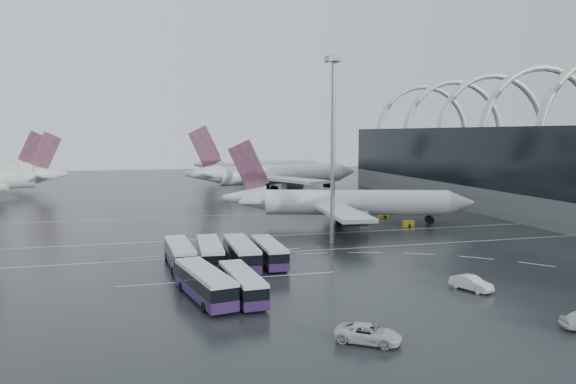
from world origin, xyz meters
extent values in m
plane|color=black|center=(0.00, 0.00, 0.00)|extent=(420.00, 420.00, 0.00)
torus|color=silver|center=(58.00, 28.00, 18.00)|extent=(33.80, 1.80, 33.80)
torus|color=silver|center=(58.00, 47.00, 18.00)|extent=(33.80, 1.80, 33.80)
torus|color=silver|center=(58.00, 66.00, 18.00)|extent=(33.80, 1.80, 33.80)
torus|color=silver|center=(58.00, 85.00, 18.00)|extent=(33.80, 1.80, 33.80)
cube|color=silver|center=(0.00, -2.00, 0.01)|extent=(120.00, 0.25, 0.01)
cube|color=silver|center=(0.00, 12.00, 0.01)|extent=(120.00, 0.25, 0.01)
cube|color=silver|center=(0.00, 40.00, 0.01)|extent=(120.00, 0.25, 0.01)
cube|color=silver|center=(-24.00, -16.00, 0.01)|extent=(28.00, 0.25, 0.01)
cube|color=silver|center=(-24.00, 0.00, 0.01)|extent=(28.00, 0.25, 0.01)
cylinder|color=silver|center=(8.07, 20.41, 4.51)|extent=(36.85, 15.61, 5.13)
cone|color=silver|center=(28.29, 14.29, 4.51)|extent=(6.57, 6.45, 5.13)
cone|color=silver|center=(-13.85, 27.04, 5.40)|extent=(9.95, 7.47, 5.13)
cube|color=#431B71|center=(-13.00, 26.78, 11.94)|extent=(8.31, 2.98, 10.88)
cube|color=silver|center=(-12.16, 26.52, 5.40)|extent=(8.42, 16.40, 0.44)
cube|color=silver|center=(1.48, 10.85, 3.98)|extent=(8.03, 22.56, 0.71)
cube|color=silver|center=(7.88, 32.02, 3.98)|extent=(16.09, 22.36, 0.71)
cylinder|color=slate|center=(4.91, 13.04, 2.39)|extent=(5.53, 4.29, 3.01)
cylinder|color=slate|center=(9.52, 28.29, 2.39)|extent=(5.53, 4.29, 3.01)
cube|color=black|center=(4.68, 21.43, 0.97)|extent=(11.80, 8.49, 1.95)
cylinder|color=silver|center=(10.03, 89.09, 5.44)|extent=(43.32, 15.48, 6.19)
cone|color=silver|center=(34.13, 94.52, 5.44)|extent=(7.60, 7.44, 6.19)
cone|color=silver|center=(-16.16, 83.20, 6.51)|extent=(11.77, 8.38, 6.19)
cube|color=#431B71|center=(-15.12, 83.43, 14.40)|extent=(10.17, 2.88, 13.11)
cube|color=silver|center=(-14.08, 83.67, 6.51)|extent=(8.90, 19.79, 0.53)
cube|color=silver|center=(8.79, 75.14, 4.80)|extent=(17.92, 27.35, 0.85)
cube|color=silver|center=(2.94, 101.16, 4.80)|extent=(7.78, 26.76, 0.85)
cylinder|color=slate|center=(11.10, 79.49, 2.88)|extent=(6.52, 4.83, 3.63)
cylinder|color=slate|center=(6.88, 98.22, 2.88)|extent=(6.52, 4.83, 3.63)
cube|color=black|center=(5.87, 88.15, 1.17)|extent=(13.99, 9.47, 2.35)
cylinder|color=silver|center=(15.82, 138.02, 5.02)|extent=(38.59, 13.81, 5.71)
cone|color=silver|center=(37.38, 133.26, 5.02)|extent=(6.99, 6.85, 5.71)
cone|color=silver|center=(-7.66, 143.20, 6.00)|extent=(10.84, 7.69, 5.71)
cube|color=#431B71|center=(-6.70, 142.99, 13.28)|extent=(9.38, 2.62, 12.10)
cube|color=silver|center=(-5.74, 142.77, 6.00)|extent=(8.14, 18.25, 0.49)
cube|color=silver|center=(9.33, 126.86, 4.43)|extent=(7.08, 24.65, 0.79)
cube|color=silver|center=(14.63, 150.88, 4.43)|extent=(16.45, 25.25, 0.79)
cylinder|color=slate|center=(12.95, 129.58, 2.66)|extent=(6.01, 4.43, 3.35)
cylinder|color=slate|center=(16.77, 146.88, 2.66)|extent=(6.01, 4.43, 3.35)
cube|color=black|center=(11.98, 138.87, 1.08)|extent=(12.89, 8.69, 2.16)
cone|color=silver|center=(-60.78, 99.31, 5.96)|extent=(11.09, 8.59, 5.66)
cube|color=#431B71|center=(-61.70, 98.99, 13.18)|extent=(9.06, 3.68, 12.00)
cube|color=silver|center=(-62.62, 98.66, 5.96)|extent=(9.99, 18.03, 0.49)
cone|color=silver|center=(-68.98, 126.21, 6.07)|extent=(10.06, 5.95, 5.78)
cube|color=#431B71|center=(-69.98, 126.20, 13.44)|extent=(9.60, 0.77, 12.24)
cube|color=silver|center=(-70.98, 126.18, 6.07)|extent=(4.80, 18.00, 0.50)
cube|color=#2B1544|center=(-29.61, -7.44, 0.93)|extent=(3.62, 13.59, 1.14)
cube|color=black|center=(-29.61, -7.44, 2.18)|extent=(3.67, 13.33, 1.35)
cube|color=silver|center=(-29.61, -7.44, 3.08)|extent=(3.62, 13.59, 0.47)
cylinder|color=black|center=(-27.97, -11.68, 0.52)|extent=(0.41, 1.05, 1.04)
cylinder|color=black|center=(-30.85, -11.81, 0.52)|extent=(0.41, 1.05, 1.04)
cylinder|color=black|center=(-28.37, -3.07, 0.52)|extent=(0.41, 1.05, 1.04)
cylinder|color=black|center=(-31.25, -3.20, 0.52)|extent=(0.41, 1.05, 1.04)
cube|color=#2B1544|center=(-25.50, -8.07, 0.94)|extent=(3.75, 13.68, 1.15)
cube|color=black|center=(-25.50, -8.07, 2.19)|extent=(3.80, 13.41, 1.35)
cube|color=silver|center=(-25.50, -8.07, 3.10)|extent=(3.75, 13.68, 0.47)
cylinder|color=black|center=(-24.29, -12.48, 0.52)|extent=(0.42, 1.06, 1.04)
cylinder|color=black|center=(-27.19, -12.32, 0.52)|extent=(0.42, 1.06, 1.04)
cylinder|color=black|center=(-23.82, -3.83, 0.52)|extent=(0.42, 1.06, 1.04)
cylinder|color=black|center=(-26.71, -3.67, 0.52)|extent=(0.42, 1.06, 1.04)
cube|color=#2B1544|center=(-21.25, -9.33, 0.96)|extent=(3.23, 13.94, 1.18)
cube|color=black|center=(-21.25, -9.33, 2.25)|extent=(3.29, 13.66, 1.39)
cube|color=silver|center=(-21.25, -9.33, 3.18)|extent=(3.23, 13.94, 0.48)
cylinder|color=black|center=(-19.80, -13.80, 0.54)|extent=(0.38, 1.07, 1.07)
cylinder|color=black|center=(-22.78, -13.77, 0.54)|extent=(0.38, 1.07, 1.07)
cylinder|color=black|center=(-19.72, -4.89, 0.54)|extent=(0.38, 1.07, 1.07)
cylinder|color=black|center=(-22.70, -4.87, 0.54)|extent=(0.38, 1.07, 1.07)
cube|color=#2B1544|center=(-17.21, -9.01, 0.88)|extent=(2.94, 12.76, 1.08)
cube|color=black|center=(-17.21, -9.01, 2.06)|extent=(3.00, 12.51, 1.27)
cube|color=silver|center=(-17.21, -9.01, 2.92)|extent=(2.94, 12.76, 0.44)
cylinder|color=black|center=(-15.88, -13.10, 0.49)|extent=(0.35, 0.98, 0.98)
cylinder|color=black|center=(-18.60, -13.08, 0.49)|extent=(0.35, 0.98, 0.98)
cylinder|color=black|center=(-15.81, -4.95, 0.49)|extent=(0.35, 0.98, 0.98)
cylinder|color=black|center=(-18.54, -4.93, 0.49)|extent=(0.35, 0.98, 0.98)
cube|color=#2B1544|center=(-28.12, -23.93, 0.96)|extent=(5.68, 14.16, 1.17)
cube|color=black|center=(-28.12, -23.93, 2.23)|extent=(5.69, 13.90, 1.38)
cube|color=silver|center=(-28.12, -23.93, 3.16)|extent=(5.68, 14.16, 0.48)
cylinder|color=black|center=(-25.81, -27.99, 0.53)|extent=(0.57, 1.12, 1.06)
cylinder|color=black|center=(-28.72, -28.56, 0.53)|extent=(0.57, 1.12, 1.06)
cylinder|color=black|center=(-27.51, -19.30, 0.53)|extent=(0.57, 1.12, 1.06)
cylinder|color=black|center=(-30.42, -19.87, 0.53)|extent=(0.57, 1.12, 1.06)
cube|color=#2B1544|center=(-23.95, -24.55, 0.86)|extent=(3.57, 12.55, 1.05)
cube|color=black|center=(-23.95, -24.55, 2.00)|extent=(3.61, 12.30, 1.24)
cube|color=silver|center=(-23.95, -24.55, 2.84)|extent=(3.57, 12.55, 0.43)
cylinder|color=black|center=(-22.37, -28.42, 0.48)|extent=(0.40, 0.97, 0.95)
cylinder|color=black|center=(-25.02, -28.60, 0.48)|extent=(0.40, 0.97, 0.95)
cylinder|color=black|center=(-22.89, -20.51, 0.48)|extent=(0.40, 0.97, 0.95)
cylinder|color=black|center=(-25.54, -20.68, 0.48)|extent=(0.40, 0.97, 0.95)
imported|color=silver|center=(-15.60, -40.93, 0.82)|extent=(6.42, 5.63, 1.65)
imported|color=silver|center=(2.93, -28.53, 0.86)|extent=(3.59, 5.50, 1.71)
cylinder|color=gray|center=(-3.31, 3.04, 15.23)|extent=(0.76, 0.76, 30.46)
cube|color=gray|center=(-3.31, 3.04, 30.79)|extent=(2.39, 2.39, 0.87)
cube|color=silver|center=(-3.31, 3.04, 30.46)|extent=(2.18, 2.18, 0.44)
cube|color=gold|center=(17.06, 15.02, 0.60)|extent=(2.18, 1.29, 1.19)
cube|color=slate|center=(29.45, 28.96, 0.58)|extent=(2.13, 1.26, 1.16)
cube|color=gold|center=(17.43, 27.22, 0.64)|extent=(2.35, 1.39, 1.28)
camera|label=1|loc=(-35.13, -85.68, 18.59)|focal=35.00mm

